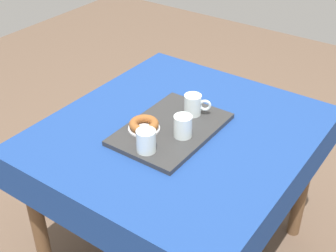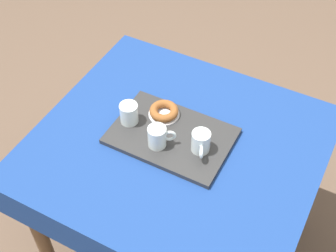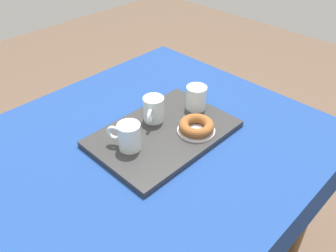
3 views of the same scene
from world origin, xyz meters
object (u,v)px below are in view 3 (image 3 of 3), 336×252
Objects in this scene: tea_mug_right at (154,110)px; water_glass_near at (196,99)px; tea_mug_left at (128,136)px; dining_table at (154,161)px; serving_tray at (164,133)px; donut_plate_left at (196,130)px; sugar_donut_left at (196,126)px.

tea_mug_right is 0.17m from water_glass_near.
tea_mug_left is 0.32m from water_glass_near.
dining_table is 0.27m from water_glass_near.
serving_tray is 4.61× the size of tea_mug_right.
donut_plate_left is (-0.11, -0.09, -0.04)m from water_glass_near.
dining_table is 0.18m from tea_mug_right.
dining_table is at bearing 139.24° from sugar_donut_left.
dining_table is at bearing -135.56° from tea_mug_right.
donut_plate_left is at bearing -138.83° from water_glass_near.
water_glass_near is 0.68× the size of donut_plate_left.
water_glass_near is 0.14m from sugar_donut_left.
tea_mug_right is at bearing 72.41° from serving_tray.
sugar_donut_left is at bearing -70.50° from tea_mug_right.
sugar_donut_left reaches higher than dining_table.
tea_mug_right is 1.17× the size of water_glass_near.
dining_table is at bearing 139.24° from donut_plate_left.
donut_plate_left is 0.02m from sugar_donut_left.
serving_tray is 0.09m from tea_mug_right.
tea_mug_right reaches higher than dining_table.
tea_mug_right is at bearing 160.85° from water_glass_near.
tea_mug_left is at bearing 154.54° from sugar_donut_left.
sugar_donut_left is (-0.11, -0.09, -0.02)m from water_glass_near.
water_glass_near is at bearing -19.15° from tea_mug_right.
tea_mug_left reaches higher than dining_table.
tea_mug_left is at bearing 171.20° from serving_tray.
serving_tray is 0.19m from water_glass_near.
serving_tray is 4.53× the size of tea_mug_left.
sugar_donut_left is at bearing -40.76° from dining_table.
serving_tray is at bearing -24.27° from dining_table.
water_glass_near is at bearing 4.68° from serving_tray.
sugar_donut_left is (0.00, 0.00, 0.02)m from donut_plate_left.
serving_tray is at bearing -107.59° from tea_mug_right.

